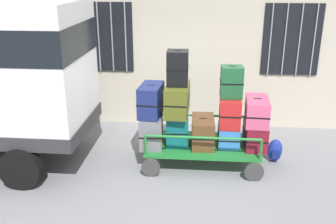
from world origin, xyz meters
name	(u,v)px	position (x,y,z in m)	size (l,w,h in m)	color
ground_plane	(181,169)	(0.00, 0.00, 0.00)	(40.00, 40.00, 0.00)	gray
building_wall	(188,14)	(0.00, 2.33, 2.50)	(12.00, 0.38, 5.00)	#BCB29E
luggage_cart	(202,147)	(0.38, 0.29, 0.32)	(2.10, 1.25, 0.38)	#1E722D
cart_railing	(203,128)	(0.38, 0.29, 0.69)	(1.99, 1.11, 0.38)	#1E722D
suitcase_left_bottom	(152,129)	(-0.56, 0.26, 0.65)	(0.47, 0.89, 0.55)	slate
suitcase_left_middle	(151,100)	(-0.56, 0.25, 1.21)	(0.43, 0.72, 0.56)	navy
suitcase_midleft_bottom	(177,129)	(-0.09, 0.26, 0.67)	(0.43, 0.54, 0.59)	#0F5960
suitcase_midleft_middle	(177,99)	(-0.09, 0.27, 1.23)	(0.43, 0.82, 0.54)	#4C5119
suitcase_midleft_top	(178,68)	(-0.09, 0.26, 1.80)	(0.38, 0.36, 0.61)	black
suitcase_center_bottom	(203,132)	(0.38, 0.25, 0.64)	(0.42, 0.72, 0.52)	brown
suitcase_midright_bottom	(229,136)	(0.85, 0.27, 0.57)	(0.38, 0.51, 0.38)	#3372C6
suitcase_midright_middle	(230,111)	(0.85, 0.31, 1.02)	(0.39, 0.61, 0.52)	#B21E1E
suitcase_midright_top	(232,82)	(0.85, 0.33, 1.56)	(0.40, 0.35, 0.56)	#194C28
suitcase_right_bottom	(255,135)	(1.31, 0.28, 0.60)	(0.39, 0.72, 0.45)	maroon
suitcase_right_middle	(257,111)	(1.31, 0.29, 1.05)	(0.44, 0.77, 0.46)	#CC4C72
backpack	(275,151)	(1.73, 0.46, 0.22)	(0.27, 0.22, 0.44)	navy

